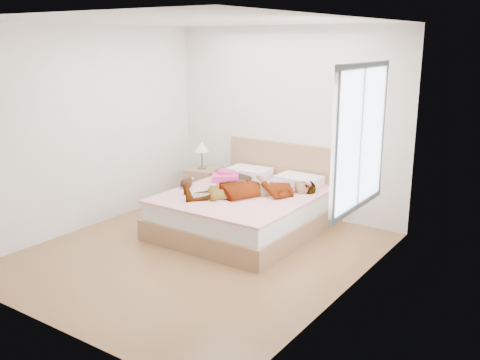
{
  "coord_description": "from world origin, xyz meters",
  "views": [
    {
      "loc": [
        3.68,
        -4.5,
        2.41
      ],
      "look_at": [
        0.0,
        0.85,
        0.7
      ],
      "focal_mm": 40.0,
      "sensor_mm": 36.0,
      "label": 1
    }
  ],
  "objects_px": {
    "plush_toy": "(187,183)",
    "phone": "(237,170)",
    "towel": "(225,177)",
    "coffee_mug": "(213,188)",
    "nightstand": "(202,183)",
    "bed": "(248,208)",
    "woman": "(252,186)",
    "magazine": "(209,196)"
  },
  "relations": [
    {
      "from": "bed",
      "to": "nightstand",
      "type": "xyz_separation_m",
      "value": [
        -1.18,
        0.54,
        0.04
      ]
    },
    {
      "from": "magazine",
      "to": "plush_toy",
      "type": "distance_m",
      "value": 0.53
    },
    {
      "from": "bed",
      "to": "towel",
      "type": "xyz_separation_m",
      "value": [
        -0.51,
        0.19,
        0.31
      ]
    },
    {
      "from": "coffee_mug",
      "to": "plush_toy",
      "type": "relative_size",
      "value": 0.47
    },
    {
      "from": "coffee_mug",
      "to": "plush_toy",
      "type": "distance_m",
      "value": 0.4
    },
    {
      "from": "nightstand",
      "to": "phone",
      "type": "bearing_deg",
      "value": -16.79
    },
    {
      "from": "phone",
      "to": "woman",
      "type": "bearing_deg",
      "value": -83.66
    },
    {
      "from": "phone",
      "to": "magazine",
      "type": "bearing_deg",
      "value": -127.43
    },
    {
      "from": "towel",
      "to": "plush_toy",
      "type": "relative_size",
      "value": 1.79
    },
    {
      "from": "phone",
      "to": "plush_toy",
      "type": "distance_m",
      "value": 0.73
    },
    {
      "from": "bed",
      "to": "phone",
      "type": "bearing_deg",
      "value": 141.87
    },
    {
      "from": "phone",
      "to": "nightstand",
      "type": "distance_m",
      "value": 0.92
    },
    {
      "from": "phone",
      "to": "bed",
      "type": "bearing_deg",
      "value": -83.13
    },
    {
      "from": "towel",
      "to": "coffee_mug",
      "type": "bearing_deg",
      "value": -73.55
    },
    {
      "from": "woman",
      "to": "bed",
      "type": "distance_m",
      "value": 0.39
    },
    {
      "from": "woman",
      "to": "phone",
      "type": "relative_size",
      "value": 18.88
    },
    {
      "from": "towel",
      "to": "plush_toy",
      "type": "xyz_separation_m",
      "value": [
        -0.26,
        -0.5,
        -0.01
      ]
    },
    {
      "from": "bed",
      "to": "magazine",
      "type": "relative_size",
      "value": 3.82
    },
    {
      "from": "phone",
      "to": "magazine",
      "type": "relative_size",
      "value": 0.17
    },
    {
      "from": "nightstand",
      "to": "woman",
      "type": "bearing_deg",
      "value": -26.17
    },
    {
      "from": "bed",
      "to": "woman",
      "type": "bearing_deg",
      "value": -40.12
    },
    {
      "from": "towel",
      "to": "coffee_mug",
      "type": "relative_size",
      "value": 3.78
    },
    {
      "from": "phone",
      "to": "coffee_mug",
      "type": "bearing_deg",
      "value": -135.51
    },
    {
      "from": "bed",
      "to": "nightstand",
      "type": "bearing_deg",
      "value": 155.64
    },
    {
      "from": "magazine",
      "to": "plush_toy",
      "type": "xyz_separation_m",
      "value": [
        -0.5,
        0.17,
        0.06
      ]
    },
    {
      "from": "nightstand",
      "to": "coffee_mug",
      "type": "bearing_deg",
      "value": -44.31
    },
    {
      "from": "magazine",
      "to": "plush_toy",
      "type": "height_order",
      "value": "plush_toy"
    },
    {
      "from": "plush_toy",
      "to": "woman",
      "type": "bearing_deg",
      "value": 12.86
    },
    {
      "from": "coffee_mug",
      "to": "plush_toy",
      "type": "height_order",
      "value": "plush_toy"
    },
    {
      "from": "magazine",
      "to": "plush_toy",
      "type": "bearing_deg",
      "value": 161.09
    },
    {
      "from": "towel",
      "to": "magazine",
      "type": "distance_m",
      "value": 0.72
    },
    {
      "from": "plush_toy",
      "to": "phone",
      "type": "bearing_deg",
      "value": 56.8
    },
    {
      "from": "phone",
      "to": "towel",
      "type": "xyz_separation_m",
      "value": [
        -0.14,
        -0.1,
        -0.1
      ]
    },
    {
      "from": "bed",
      "to": "coffee_mug",
      "type": "bearing_deg",
      "value": -145.89
    },
    {
      "from": "woman",
      "to": "towel",
      "type": "relative_size",
      "value": 3.72
    },
    {
      "from": "phone",
      "to": "plush_toy",
      "type": "relative_size",
      "value": 0.35
    },
    {
      "from": "coffee_mug",
      "to": "nightstand",
      "type": "height_order",
      "value": "nightstand"
    },
    {
      "from": "plush_toy",
      "to": "magazine",
      "type": "bearing_deg",
      "value": -18.91
    },
    {
      "from": "magazine",
      "to": "coffee_mug",
      "type": "height_order",
      "value": "coffee_mug"
    },
    {
      "from": "woman",
      "to": "towel",
      "type": "xyz_separation_m",
      "value": [
        -0.64,
        0.3,
        -0.04
      ]
    },
    {
      "from": "nightstand",
      "to": "towel",
      "type": "bearing_deg",
      "value": -27.11
    },
    {
      "from": "bed",
      "to": "plush_toy",
      "type": "relative_size",
      "value": 8.09
    }
  ]
}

